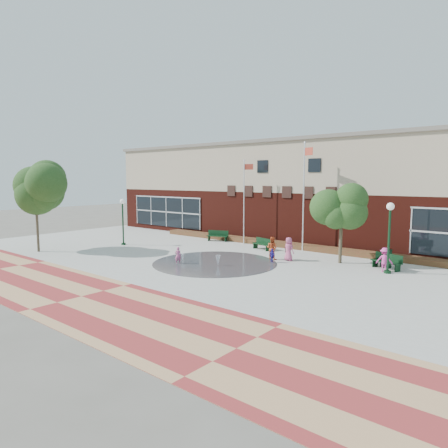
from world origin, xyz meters
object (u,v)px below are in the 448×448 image
Objects in this scene: flagpole_left at (244,197)px; trash_can at (386,258)px; child_splash at (178,255)px; bench_left at (218,238)px; flagpole_right at (304,191)px; tree_big_left at (35,187)px.

trash_can is (12.73, -1.86, -3.50)m from flagpole_left.
flagpole_left reaches higher than trash_can.
trash_can reaches higher than child_splash.
bench_left is (-2.75, -0.39, -3.79)m from flagpole_left.
child_splash is (-4.20, -9.70, -4.22)m from flagpole_right.
flagpole_left is at bearing 171.71° from trash_can.
flagpole_right is 11.38m from child_splash.
flagpole_left is 4.70m from bench_left.
flagpole_right reaches higher than tree_big_left.
flagpole_left is at bearing -155.06° from flagpole_right.
tree_big_left reaches higher than child_splash.
flagpole_right is at bearing 164.35° from trash_can.
child_splash reaches higher than bench_left.
flagpole_left is at bearing 52.47° from tree_big_left.
trash_can is at bearing 8.18° from flagpole_right.
trash_can is 13.63m from child_splash.
child_splash is (4.25, -9.20, 0.26)m from bench_left.
child_splash is at bearing -89.61° from flagpole_right.
bench_left is (-8.46, -0.50, -4.48)m from flagpole_right.
trash_can is (15.48, -1.47, 0.29)m from bench_left.
trash_can is at bearing 171.39° from child_splash.
tree_big_left is at bearing -116.03° from flagpole_right.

